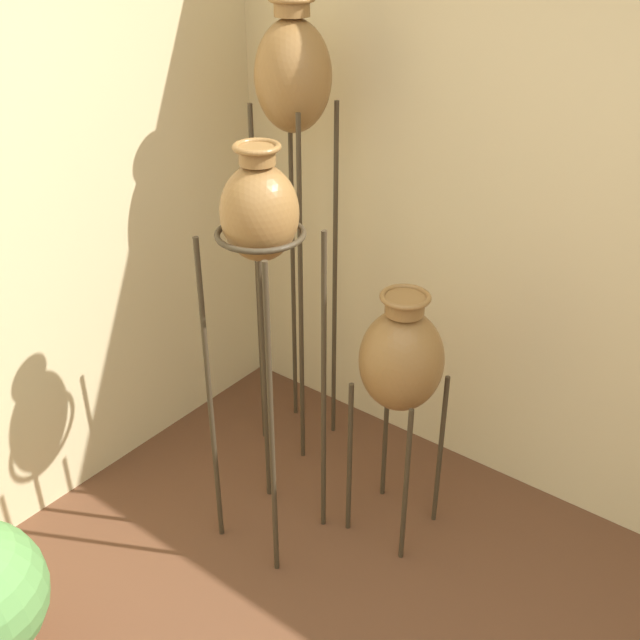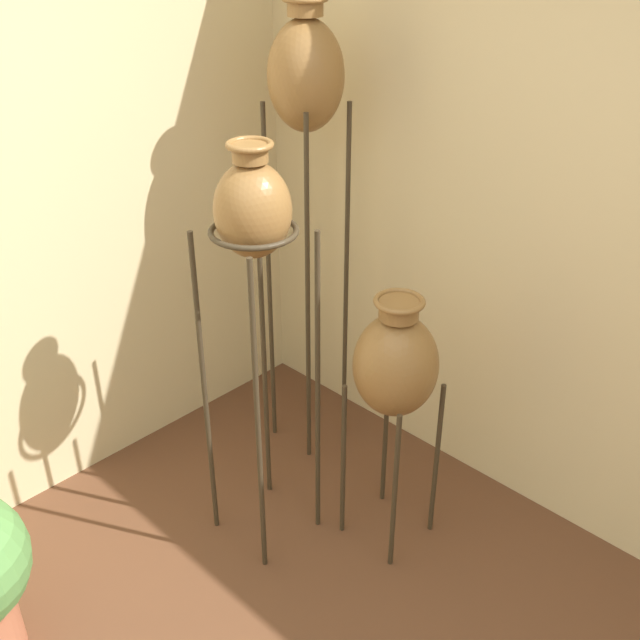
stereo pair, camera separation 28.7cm
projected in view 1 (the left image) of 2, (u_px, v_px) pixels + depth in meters
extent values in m
cylinder|color=#382D1E|center=(301.00, 305.00, 3.12)|extent=(0.02, 0.02, 1.60)
cylinder|color=#382D1E|center=(335.00, 285.00, 3.28)|extent=(0.02, 0.02, 1.60)
cylinder|color=#382D1E|center=(258.00, 290.00, 3.24)|extent=(0.02, 0.02, 1.60)
cylinder|color=#382D1E|center=(293.00, 271.00, 3.41)|extent=(0.02, 0.02, 1.60)
torus|color=#382D1E|center=(294.00, 102.00, 2.87)|extent=(0.25, 0.25, 0.02)
ellipsoid|color=olive|center=(293.00, 76.00, 2.82)|extent=(0.30, 0.30, 0.42)
cylinder|color=olive|center=(292.00, 8.00, 2.70)|extent=(0.13, 0.13, 0.06)
cylinder|color=#382D1E|center=(272.00, 433.00, 2.60)|extent=(0.02, 0.02, 1.32)
cylinder|color=#382D1E|center=(324.00, 394.00, 2.80)|extent=(0.02, 0.02, 1.32)
cylinder|color=#382D1E|center=(210.00, 402.00, 2.76)|extent=(0.02, 0.02, 1.32)
cylinder|color=#382D1E|center=(264.00, 367.00, 2.96)|extent=(0.02, 0.02, 1.32)
torus|color=#382D1E|center=(260.00, 234.00, 2.45)|extent=(0.30, 0.30, 0.02)
ellipsoid|color=olive|center=(260.00, 213.00, 2.42)|extent=(0.26, 0.26, 0.33)
cylinder|color=olive|center=(257.00, 155.00, 2.32)|extent=(0.12, 0.12, 0.05)
torus|color=olive|center=(257.00, 147.00, 2.31)|extent=(0.15, 0.15, 0.02)
cylinder|color=#382D1E|center=(406.00, 487.00, 2.80)|extent=(0.02, 0.02, 0.72)
cylinder|color=#382D1E|center=(440.00, 452.00, 2.97)|extent=(0.02, 0.02, 0.72)
cylinder|color=#382D1E|center=(350.00, 460.00, 2.93)|extent=(0.02, 0.02, 0.72)
cylinder|color=#382D1E|center=(386.00, 428.00, 3.11)|extent=(0.02, 0.02, 0.72)
torus|color=#382D1E|center=(400.00, 380.00, 2.78)|extent=(0.27, 0.27, 0.02)
ellipsoid|color=olive|center=(401.00, 360.00, 2.73)|extent=(0.31, 0.31, 0.40)
cylinder|color=olive|center=(405.00, 305.00, 2.62)|extent=(0.14, 0.14, 0.06)
torus|color=olive|center=(405.00, 297.00, 2.60)|extent=(0.18, 0.18, 0.02)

